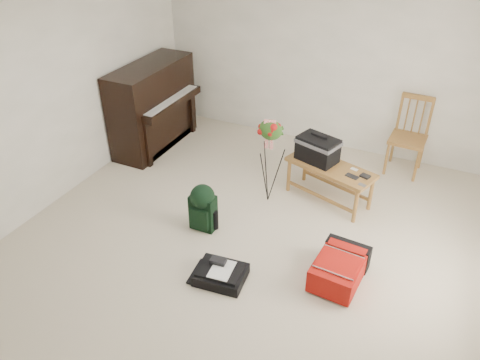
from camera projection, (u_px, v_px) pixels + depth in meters
The scene contains 11 objects.
floor at pixel (241, 245), 5.20m from camera, with size 5.00×5.50×0.01m, color beige.
ceiling at pixel (242, 13), 3.85m from camera, with size 5.00×5.50×0.01m, color white.
wall_back at pixel (325, 62), 6.61m from camera, with size 5.00×0.04×2.50m, color white.
wall_left at pixel (47, 102), 5.43m from camera, with size 0.04×5.50×2.50m, color white.
piano at pixel (154, 108), 6.88m from camera, with size 0.71×1.50×1.25m.
bench at pixel (320, 156), 5.68m from camera, with size 1.17×0.75×0.84m.
dining_chair at pixel (409, 137), 6.28m from camera, with size 0.48×0.48×1.06m.
red_suitcase at pixel (340, 265), 4.71m from camera, with size 0.49×0.69×0.28m.
black_duffel at pixel (221, 273), 4.72m from camera, with size 0.53×0.44×0.21m.
green_backpack at pixel (203, 205), 5.30m from camera, with size 0.29×0.28×0.58m.
flower_stand at pixel (269, 162), 5.64m from camera, with size 0.44×0.44×1.15m.
Camera 1 is at (1.70, -3.60, 3.42)m, focal length 35.00 mm.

